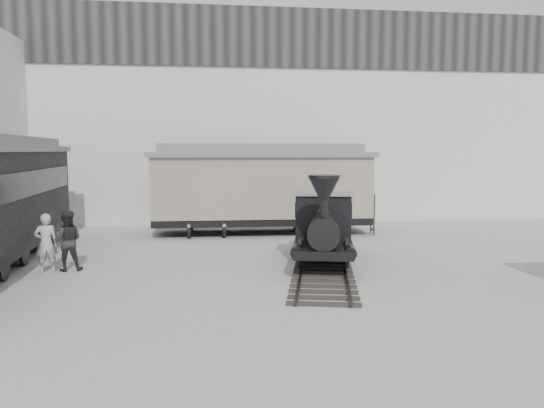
{
  "coord_description": "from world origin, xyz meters",
  "views": [
    {
      "loc": [
        -2.39,
        -13.51,
        3.79
      ],
      "look_at": [
        -0.22,
        4.1,
        2.0
      ],
      "focal_mm": 35.0,
      "sensor_mm": 36.0,
      "label": 1
    }
  ],
  "objects": [
    {
      "name": "visitor_a",
      "position": [
        -7.37,
        3.48,
        0.93
      ],
      "size": [
        0.76,
        0.58,
        1.86
      ],
      "primitive_type": "imported",
      "rotation": [
        0.0,
        0.0,
        3.35
      ],
      "color": "#BAB8B2",
      "rests_on": "ground"
    },
    {
      "name": "visitor_b",
      "position": [
        -6.8,
        3.68,
        0.96
      ],
      "size": [
        1.03,
        0.86,
        1.92
      ],
      "primitive_type": "imported",
      "rotation": [
        0.0,
        0.0,
        3.29
      ],
      "color": "#292929",
      "rests_on": "ground"
    },
    {
      "name": "north_wall",
      "position": [
        0.0,
        14.98,
        5.55
      ],
      "size": [
        34.0,
        2.51,
        11.0
      ],
      "color": "silver",
      "rests_on": "ground"
    },
    {
      "name": "boxcar",
      "position": [
        0.09,
        10.48,
        2.15
      ],
      "size": [
        10.08,
        3.32,
        4.11
      ],
      "rotation": [
        0.0,
        0.0,
        -0.02
      ],
      "color": "black",
      "rests_on": "ground"
    },
    {
      "name": "ground",
      "position": [
        0.0,
        0.0,
        0.0
      ],
      "size": [
        90.0,
        90.0,
        0.0
      ],
      "primitive_type": "plane",
      "color": "#9E9E9B"
    },
    {
      "name": "locomotive",
      "position": [
        1.41,
        3.47,
        1.11
      ],
      "size": [
        3.61,
        8.7,
        3.0
      ],
      "rotation": [
        0.0,
        0.0,
        -0.21
      ],
      "color": "#28241E",
      "rests_on": "ground"
    }
  ]
}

